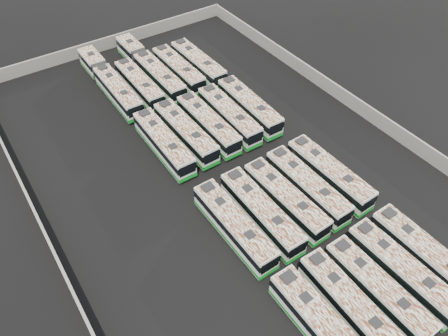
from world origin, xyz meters
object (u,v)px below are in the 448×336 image
(bus_midfront_far_left, at_px, (234,226))
(bus_midback_left, at_px, (186,133))
(bus_midback_right, at_px, (229,116))
(bus_back_center, at_px, (150,67))
(bus_midback_far_left, at_px, (164,143))
(bus_midback_center, at_px, (208,124))
(bus_front_far_left, at_px, (324,329))
(bus_front_center, at_px, (378,290))
(bus_midback_far_right, at_px, (249,107))
(bus_back_right, at_px, (179,70))
(bus_front_far_right, at_px, (425,255))
(bus_back_left, at_px, (140,85))
(bus_back_far_left, at_px, (109,82))
(bus_midfront_far_right, at_px, (329,174))
(bus_midfront_right, at_px, (307,186))
(bus_midfront_center, at_px, (285,200))
(bus_back_far_right, at_px, (198,64))
(bus_front_left, at_px, (351,307))
(bus_front_right, at_px, (401,271))
(bus_midfront_left, at_px, (261,212))

(bus_midfront_far_left, xyz_separation_m, bus_midback_left, (3.54, 16.19, 0.01))
(bus_midback_right, height_order, bus_back_center, bus_midback_right)
(bus_midback_far_left, bearing_deg, bus_midback_center, 0.91)
(bus_front_far_left, bearing_deg, bus_front_center, -0.06)
(bus_midback_far_right, distance_m, bus_back_right, 14.29)
(bus_front_far_right, xyz_separation_m, bus_back_left, (-10.38, 43.55, -0.05))
(bus_midback_left, height_order, bus_midback_right, bus_midback_left)
(bus_front_far_left, relative_size, bus_back_far_left, 0.66)
(bus_front_far_left, relative_size, bus_midback_center, 1.01)
(bus_front_center, height_order, bus_midfront_far_right, bus_midfront_far_right)
(bus_midfront_right, relative_size, bus_midback_far_right, 0.98)
(bus_midfront_far_left, bearing_deg, bus_midfront_center, -1.58)
(bus_midback_far_left, height_order, bus_midback_far_right, bus_midback_far_right)
(bus_midfront_center, xyz_separation_m, bus_back_center, (-0.07, 33.18, 0.01))
(bus_midfront_center, height_order, bus_midback_right, bus_midback_right)
(bus_back_far_left, xyz_separation_m, bus_back_far_right, (13.75, -3.37, 0.05))
(bus_back_far_right, bearing_deg, bus_front_left, -104.25)
(bus_midback_far_left, xyz_separation_m, bus_back_far_right, (13.66, 13.64, 0.01))
(bus_back_far_right, bearing_deg, bus_back_far_left, 165.26)
(bus_midfront_far_right, relative_size, bus_midback_left, 0.99)
(bus_midback_far_left, distance_m, bus_midback_left, 3.41)
(bus_back_right, xyz_separation_m, bus_back_far_right, (3.45, -0.26, 0.04))
(bus_back_center, relative_size, bus_back_far_right, 1.53)
(bus_midback_left, bearing_deg, bus_front_right, -77.92)
(bus_midfront_center, bearing_deg, bus_front_far_left, -118.49)
(bus_front_right, distance_m, bus_midback_far_left, 31.43)
(bus_midfront_center, relative_size, bus_back_far_right, 0.98)
(bus_midfront_center, distance_m, bus_midback_right, 16.46)
(bus_front_left, distance_m, bus_back_far_left, 46.74)
(bus_front_left, relative_size, bus_front_far_right, 0.98)
(bus_midfront_far_left, height_order, bus_midfront_left, bus_midfront_left)
(bus_front_far_left, distance_m, bus_midfront_right, 17.19)
(bus_midfront_far_right, bearing_deg, bus_midback_far_left, 129.38)
(bus_midfront_left, xyz_separation_m, bus_midfront_right, (6.80, 0.12, -0.03))
(bus_midfront_far_right, bearing_deg, bus_midfront_far_left, 178.60)
(bus_front_far_left, distance_m, bus_back_far_right, 45.53)
(bus_midback_left, bearing_deg, bus_midfront_left, -90.95)
(bus_front_left, xyz_separation_m, bus_midback_center, (3.38, 29.62, 0.04))
(bus_midback_right, relative_size, bus_back_far_right, 0.99)
(bus_front_far_left, xyz_separation_m, bus_back_right, (10.31, 43.66, -0.04))
(bus_midfront_far_right, distance_m, bus_back_center, 33.77)
(bus_front_center, height_order, bus_back_center, bus_back_center)
(bus_front_left, height_order, bus_midfront_far_right, bus_midfront_far_right)
(bus_front_far_left, xyz_separation_m, bus_midback_far_right, (13.80, 29.80, 0.01))
(bus_back_right, relative_size, bus_back_far_right, 0.97)
(bus_midfront_right, bearing_deg, bus_front_center, -104.28)
(bus_front_right, relative_size, bus_midback_left, 0.98)
(bus_front_right, height_order, bus_back_center, bus_back_center)
(bus_midback_left, distance_m, bus_back_far_right, 16.89)
(bus_back_far_left, distance_m, bus_back_left, 4.74)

